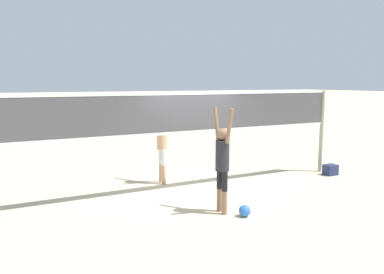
# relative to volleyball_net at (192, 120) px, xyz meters

# --- Properties ---
(ground_plane) EXTENTS (200.00, 200.00, 0.00)m
(ground_plane) POSITION_rel_volleyball_net_xyz_m (0.00, 0.00, -1.75)
(ground_plane) COLOR beige
(volleyball_net) EXTENTS (8.70, 0.11, 2.41)m
(volleyball_net) POSITION_rel_volleyball_net_xyz_m (0.00, 0.00, 0.00)
(volleyball_net) COLOR gray
(volleyball_net) RESTS_ON ground_plane
(player_spiker) EXTENTS (0.28, 0.71, 2.16)m
(player_spiker) POSITION_rel_volleyball_net_xyz_m (-0.20, -1.74, -0.61)
(player_spiker) COLOR #8C664C
(player_spiker) RESTS_ON ground_plane
(player_blocker) EXTENTS (0.28, 0.72, 2.25)m
(player_blocker) POSITION_rel_volleyball_net_xyz_m (-0.42, 0.90, -0.56)
(player_blocker) COLOR tan
(player_blocker) RESTS_ON ground_plane
(volleyball) EXTENTS (0.24, 0.24, 0.24)m
(volleyball) POSITION_rel_volleyball_net_xyz_m (0.08, -2.14, -1.63)
(volleyball) COLOR blue
(volleyball) RESTS_ON ground_plane
(gear_bag) EXTENTS (0.36, 0.29, 0.30)m
(gear_bag) POSITION_rel_volleyball_net_xyz_m (4.24, -0.46, -1.60)
(gear_bag) COLOR navy
(gear_bag) RESTS_ON ground_plane
(parked_car_near) EXTENTS (4.41, 1.98, 1.39)m
(parked_car_near) POSITION_rel_volleyball_net_xyz_m (13.81, 30.28, -1.13)
(parked_car_near) COLOR maroon
(parked_car_near) RESTS_ON ground_plane
(parked_car_mid) EXTENTS (4.37, 2.50, 1.49)m
(parked_car_mid) POSITION_rel_volleyball_net_xyz_m (5.72, 31.08, -1.09)
(parked_car_mid) COLOR maroon
(parked_car_mid) RESTS_ON ground_plane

